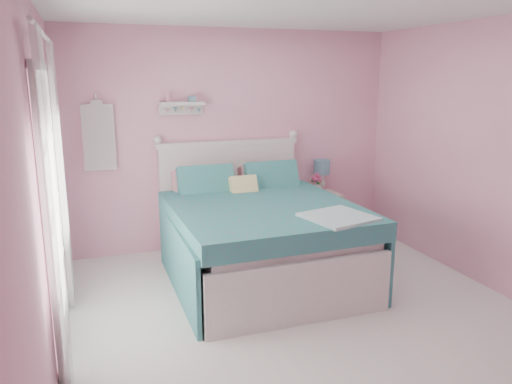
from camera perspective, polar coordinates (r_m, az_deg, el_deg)
floor at (r=4.43m, az=6.18°, el=-14.68°), size 4.50×4.50×0.00m
room_shell at (r=3.94m, az=6.75°, el=6.10°), size 4.50×4.50×4.50m
bed at (r=5.19m, az=0.22°, el=-5.20°), size 1.80×2.26×1.30m
nightstand at (r=6.47m, az=7.48°, el=-2.71°), size 0.42×0.41×0.60m
table_lamp at (r=6.46m, az=7.54°, el=2.60°), size 0.21×0.21×0.41m
vase at (r=6.34m, az=6.95°, el=0.54°), size 0.21×0.21×0.16m
teacup at (r=6.22m, az=7.49°, el=-0.11°), size 0.12×0.12×0.08m
roses at (r=6.31m, az=6.98°, el=1.59°), size 0.14×0.11×0.12m
wall_shelf at (r=5.82m, az=-8.54°, el=9.82°), size 0.50×0.15×0.25m
hanging_dress at (r=5.74m, az=-17.53°, el=5.96°), size 0.34×0.03×0.72m
french_door at (r=4.05m, az=-22.22°, el=-1.96°), size 0.04×1.32×2.16m
curtain_near at (r=3.30m, az=-22.07°, el=-3.35°), size 0.04×0.40×2.32m
curtain_far at (r=4.75m, az=-21.34°, el=1.56°), size 0.04×0.40×2.32m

